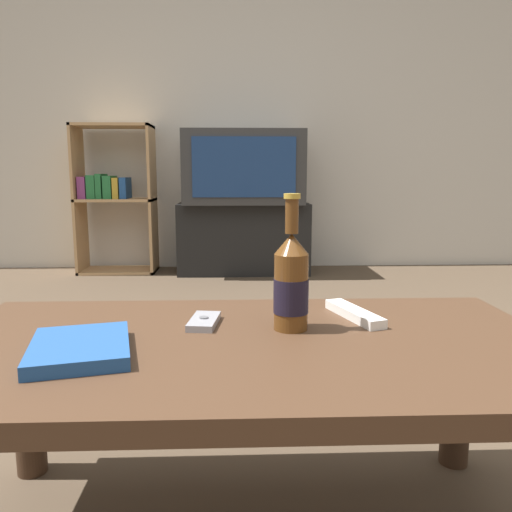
{
  "coord_description": "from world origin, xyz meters",
  "views": [
    {
      "loc": [
        -0.02,
        -0.9,
        0.72
      ],
      "look_at": [
        0.03,
        0.36,
        0.51
      ],
      "focal_mm": 35.0,
      "sensor_mm": 36.0,
      "label": 1
    }
  ],
  "objects_px": {
    "beer_bottle": "(291,283)",
    "table_book": "(80,348)",
    "tv_stand": "(244,238)",
    "cell_phone": "(204,321)",
    "television": "(243,168)",
    "bookshelf": "(112,196)",
    "remote_control": "(354,313)"
  },
  "relations": [
    {
      "from": "beer_bottle",
      "to": "cell_phone",
      "type": "relative_size",
      "value": 2.29
    },
    {
      "from": "beer_bottle",
      "to": "table_book",
      "type": "distance_m",
      "value": 0.41
    },
    {
      "from": "tv_stand",
      "to": "bookshelf",
      "type": "height_order",
      "value": "bookshelf"
    },
    {
      "from": "cell_phone",
      "to": "remote_control",
      "type": "relative_size",
      "value": 0.62
    },
    {
      "from": "television",
      "to": "table_book",
      "type": "bearing_deg",
      "value": -96.46
    },
    {
      "from": "tv_stand",
      "to": "beer_bottle",
      "type": "relative_size",
      "value": 3.51
    },
    {
      "from": "cell_phone",
      "to": "remote_control",
      "type": "bearing_deg",
      "value": 13.71
    },
    {
      "from": "television",
      "to": "cell_phone",
      "type": "distance_m",
      "value": 2.68
    },
    {
      "from": "television",
      "to": "cell_phone",
      "type": "xyz_separation_m",
      "value": [
        -0.12,
        -2.66,
        -0.35
      ]
    },
    {
      "from": "table_book",
      "to": "cell_phone",
      "type": "bearing_deg",
      "value": 26.07
    },
    {
      "from": "tv_stand",
      "to": "television",
      "type": "relative_size",
      "value": 1.13
    },
    {
      "from": "cell_phone",
      "to": "bookshelf",
      "type": "bearing_deg",
      "value": 114.42
    },
    {
      "from": "cell_phone",
      "to": "television",
      "type": "bearing_deg",
      "value": 94.6
    },
    {
      "from": "television",
      "to": "beer_bottle",
      "type": "relative_size",
      "value": 3.11
    },
    {
      "from": "table_book",
      "to": "bookshelf",
      "type": "bearing_deg",
      "value": 89.09
    },
    {
      "from": "tv_stand",
      "to": "remote_control",
      "type": "distance_m",
      "value": 2.64
    },
    {
      "from": "television",
      "to": "beer_bottle",
      "type": "bearing_deg",
      "value": -88.76
    },
    {
      "from": "bookshelf",
      "to": "beer_bottle",
      "type": "bearing_deg",
      "value": -69.65
    },
    {
      "from": "bookshelf",
      "to": "cell_phone",
      "type": "relative_size",
      "value": 9.07
    },
    {
      "from": "bookshelf",
      "to": "cell_phone",
      "type": "xyz_separation_m",
      "value": [
        0.84,
        -2.71,
        -0.14
      ]
    },
    {
      "from": "tv_stand",
      "to": "table_book",
      "type": "relative_size",
      "value": 4.04
    },
    {
      "from": "bookshelf",
      "to": "table_book",
      "type": "distance_m",
      "value": 2.95
    },
    {
      "from": "remote_control",
      "to": "table_book",
      "type": "relative_size",
      "value": 0.81
    },
    {
      "from": "beer_bottle",
      "to": "bookshelf",
      "type": "bearing_deg",
      "value": 110.35
    },
    {
      "from": "bookshelf",
      "to": "table_book",
      "type": "relative_size",
      "value": 4.56
    },
    {
      "from": "beer_bottle",
      "to": "cell_phone",
      "type": "xyz_separation_m",
      "value": [
        -0.18,
        0.04,
        -0.09
      ]
    },
    {
      "from": "television",
      "to": "table_book",
      "type": "height_order",
      "value": "television"
    },
    {
      "from": "bookshelf",
      "to": "cell_phone",
      "type": "bearing_deg",
      "value": -72.73
    },
    {
      "from": "television",
      "to": "cell_phone",
      "type": "relative_size",
      "value": 7.12
    },
    {
      "from": "tv_stand",
      "to": "bookshelf",
      "type": "relative_size",
      "value": 0.89
    },
    {
      "from": "table_book",
      "to": "beer_bottle",
      "type": "bearing_deg",
      "value": 5.68
    },
    {
      "from": "bookshelf",
      "to": "tv_stand",
      "type": "bearing_deg",
      "value": -3.0
    }
  ]
}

